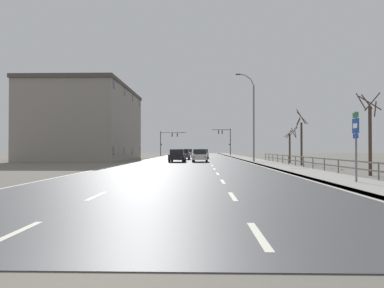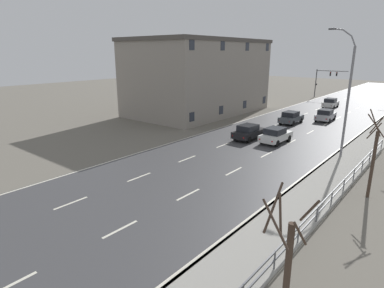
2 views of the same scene
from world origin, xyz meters
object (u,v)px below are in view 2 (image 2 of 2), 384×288
object	(u,v)px
car_distant	(291,117)
car_near_right	(249,132)
street_lamp_midground	(347,96)
car_mid_centre	(276,135)
car_far_left	(331,103)
traffic_signal_left	(324,78)
car_near_left	(326,115)
brick_building	(199,76)

from	to	relation	value
car_distant	car_near_right	bearing A→B (deg)	-90.65
street_lamp_midground	car_mid_centre	xyz separation A→B (m)	(-6.30, 0.76, -4.44)
car_far_left	car_distant	bearing A→B (deg)	-92.55
street_lamp_midground	car_near_right	distance (m)	10.09
car_mid_centre	car_far_left	bearing A→B (deg)	97.30
traffic_signal_left	car_distant	bearing A→B (deg)	-79.65
traffic_signal_left	car_near_right	distance (m)	38.07
car_distant	car_near_left	distance (m)	5.31
traffic_signal_left	car_distant	size ratio (longest dim) A/B	1.45
car_far_left	traffic_signal_left	bearing A→B (deg)	111.27
street_lamp_midground	car_far_left	bearing A→B (deg)	108.37
car_near_right	car_far_left	xyz separation A→B (m)	(0.32, 26.07, 0.00)
street_lamp_midground	car_near_left	world-z (taller)	street_lamp_midground
car_near_right	car_near_left	world-z (taller)	same
street_lamp_midground	car_mid_centre	distance (m)	7.75
car_far_left	street_lamp_midground	bearing A→B (deg)	-73.98
car_near_left	brick_building	distance (m)	18.47
traffic_signal_left	car_near_right	world-z (taller)	traffic_signal_left
car_near_left	traffic_signal_left	bearing A→B (deg)	106.76
street_lamp_midground	traffic_signal_left	world-z (taller)	street_lamp_midground
car_far_left	car_distant	size ratio (longest dim) A/B	1.01
car_mid_centre	brick_building	xyz separation A→B (m)	(-16.69, 8.76, 4.53)
car_near_right	car_far_left	distance (m)	26.07
traffic_signal_left	car_far_left	xyz separation A→B (m)	(5.06, -11.58, -3.10)
car_near_right	car_far_left	bearing A→B (deg)	91.53
traffic_signal_left	car_distant	world-z (taller)	traffic_signal_left
car_distant	traffic_signal_left	bearing A→B (deg)	101.17
car_near_right	traffic_signal_left	bearing A→B (deg)	99.41
street_lamp_midground	car_mid_centre	bearing A→B (deg)	173.15
car_far_left	brick_building	xyz separation A→B (m)	(-14.26, -16.79, 4.53)
traffic_signal_left	car_mid_centre	size ratio (longest dim) A/B	1.44
traffic_signal_left	car_near_left	distance (m)	24.47
car_distant	street_lamp_midground	bearing A→B (deg)	-49.14
car_far_left	car_distant	world-z (taller)	same
traffic_signal_left	brick_building	xyz separation A→B (m)	(-9.19, -28.37, 1.43)
car_distant	car_mid_centre	xyz separation A→B (m)	(2.49, -9.70, 0.00)
traffic_signal_left	car_near_right	xyz separation A→B (m)	(4.75, -37.65, -3.10)
car_near_right	car_distant	xyz separation A→B (m)	(0.26, 10.23, 0.00)
car_near_right	car_near_left	size ratio (longest dim) A/B	1.00
car_mid_centre	car_near_left	distance (m)	14.17
car_far_left	car_near_left	xyz separation A→B (m)	(2.81, -11.37, 0.00)
car_near_right	car_mid_centre	distance (m)	2.80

